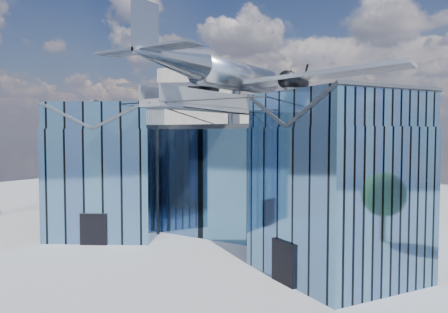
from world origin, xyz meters
The scene contains 4 objects.
ground_plane centered at (0.00, 0.00, 0.00)m, with size 120.00×120.00×0.00m, color gray.
museum centered at (0.00, 5.82, 5.54)m, with size 32.88×24.50×17.60m.
bg_towers centered at (1.45, 50.49, 10.01)m, with size 77.00×24.50×26.00m.
tree_side_w centered at (-20.19, 0.74, 3.80)m, with size 4.77×4.77×5.61m.
Camera 1 is at (19.52, -28.33, 9.09)m, focal length 35.00 mm.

